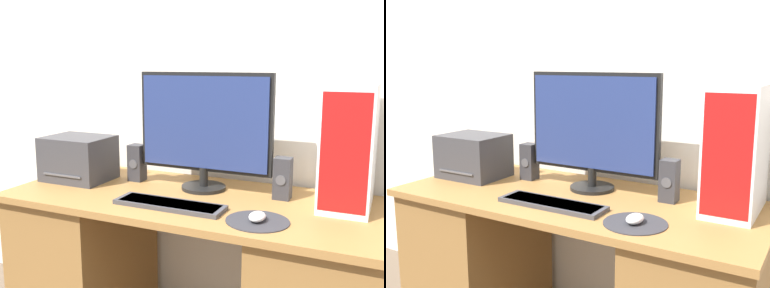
% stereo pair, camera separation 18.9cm
% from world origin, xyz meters
% --- Properties ---
extents(wall_back, '(6.40, 0.05, 2.70)m').
position_xyz_m(wall_back, '(0.00, 0.74, 1.35)').
color(wall_back, white).
rests_on(wall_back, ground_plane).
extents(desk, '(1.60, 0.69, 0.78)m').
position_xyz_m(desk, '(0.00, 0.34, 0.41)').
color(desk, olive).
rests_on(desk, ground_plane).
extents(monitor, '(0.63, 0.20, 0.53)m').
position_xyz_m(monitor, '(0.01, 0.47, 1.07)').
color(monitor, black).
rests_on(monitor, desk).
extents(keyboard, '(0.45, 0.13, 0.02)m').
position_xyz_m(keyboard, '(-0.01, 0.18, 0.80)').
color(keyboard, '#3D3D42').
rests_on(keyboard, desk).
extents(mousepad, '(0.23, 0.23, 0.00)m').
position_xyz_m(mousepad, '(0.36, 0.16, 0.79)').
color(mousepad, '#2D2D33').
rests_on(mousepad, desk).
extents(mouse, '(0.06, 0.09, 0.03)m').
position_xyz_m(mouse, '(0.36, 0.16, 0.81)').
color(mouse, silver).
rests_on(mouse, mousepad).
extents(computer_tower, '(0.19, 0.35, 0.49)m').
position_xyz_m(computer_tower, '(0.63, 0.49, 1.03)').
color(computer_tower, white).
rests_on(computer_tower, desk).
extents(printer, '(0.31, 0.25, 0.21)m').
position_xyz_m(printer, '(-0.61, 0.37, 0.89)').
color(printer, '#38383D').
rests_on(printer, desk).
extents(speaker_left, '(0.07, 0.07, 0.18)m').
position_xyz_m(speaker_left, '(-0.34, 0.48, 0.87)').
color(speaker_left, '#2D2D33').
rests_on(speaker_left, desk).
extents(speaker_right, '(0.07, 0.07, 0.18)m').
position_xyz_m(speaker_right, '(0.37, 0.48, 0.87)').
color(speaker_right, '#2D2D33').
rests_on(speaker_right, desk).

